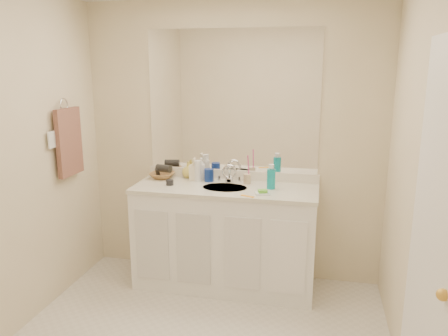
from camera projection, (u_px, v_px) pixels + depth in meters
name	position (u px, v px, depth m)	size (l,w,h in m)	color
wall_back	(232.00, 143.00, 3.80)	(2.60, 0.02, 2.40)	beige
wall_front	(62.00, 286.00, 1.33)	(2.60, 0.02, 2.40)	beige
wall_right	(425.00, 194.00, 2.29)	(0.02, 2.60, 2.40)	beige
vanity_cabinet	(225.00, 238.00, 3.71)	(1.50, 0.55, 0.85)	white
countertop	(225.00, 188.00, 3.61)	(1.52, 0.57, 0.03)	silver
backsplash	(232.00, 175.00, 3.85)	(1.52, 0.03, 0.08)	white
sink_basin	(225.00, 189.00, 3.59)	(0.37, 0.37, 0.02)	beige
faucet	(229.00, 176.00, 3.75)	(0.02, 0.02, 0.11)	silver
mirror	(232.00, 101.00, 3.71)	(1.48, 0.01, 1.20)	white
blue_mug	(209.00, 175.00, 3.77)	(0.08, 0.08, 0.11)	navy
tan_cup	(247.00, 179.00, 3.69)	(0.06, 0.06, 0.08)	beige
toothbrush	(248.00, 167.00, 3.67)	(0.01, 0.01, 0.20)	#ED3E97
mouthwash_bottle	(271.00, 179.00, 3.54)	(0.07, 0.07, 0.16)	#0E9AA9
soap_dish	(263.00, 193.00, 3.39)	(0.11, 0.09, 0.01)	white
green_soap	(263.00, 191.00, 3.39)	(0.07, 0.05, 0.02)	#63C730
orange_comb	(248.00, 196.00, 3.34)	(0.11, 0.02, 0.00)	#FFA01A
dark_jar	(170.00, 182.00, 3.66)	(0.06, 0.06, 0.04)	black
extra_white_bottle	(198.00, 171.00, 3.77)	(0.06, 0.06, 0.18)	white
soap_bottle_white	(202.00, 169.00, 3.82)	(0.07, 0.07, 0.19)	white
soap_bottle_cream	(195.00, 169.00, 3.81)	(0.09, 0.09, 0.20)	#F3E9C6
soap_bottle_yellow	(188.00, 170.00, 3.89)	(0.11, 0.11, 0.14)	#E2CE57
wicker_basket	(162.00, 175.00, 3.88)	(0.21, 0.21, 0.05)	olive
hair_dryer	(164.00, 168.00, 3.86)	(0.07, 0.07, 0.13)	black
towel_ring	(64.00, 105.00, 3.49)	(0.11, 0.11, 0.01)	silver
hand_towel	(69.00, 142.00, 3.55)	(0.04, 0.32, 0.55)	brown
switch_plate	(52.00, 140.00, 3.36)	(0.01, 0.09, 0.13)	white
door	(432.00, 252.00, 2.05)	(0.02, 0.82, 2.00)	white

